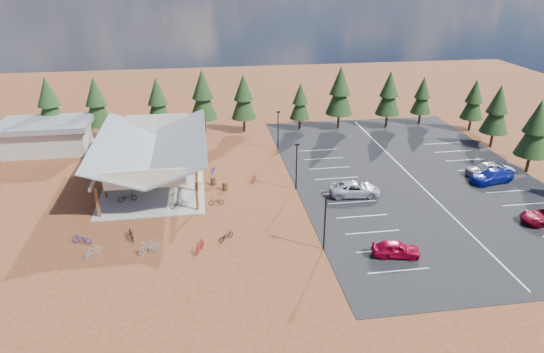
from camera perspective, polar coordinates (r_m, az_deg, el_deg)
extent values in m
plane|color=#553216|center=(49.21, -2.44, -2.82)|extent=(140.00, 140.00, 0.00)
cube|color=black|center=(56.57, 16.17, -0.10)|extent=(27.00, 44.00, 0.04)
cube|color=gray|center=(55.61, -13.55, -0.19)|extent=(10.60, 18.60, 0.10)
cube|color=#4F2216|center=(48.12, -19.86, -2.85)|extent=(0.25, 0.25, 3.00)
cube|color=#4F2216|center=(51.86, -19.08, -0.79)|extent=(0.25, 0.25, 3.00)
cube|color=#4F2216|center=(55.66, -18.41, 0.98)|extent=(0.25, 0.25, 3.00)
cube|color=#4F2216|center=(59.52, -17.82, 2.53)|extent=(0.25, 0.25, 3.00)
cube|color=#4F2216|center=(63.42, -17.31, 3.89)|extent=(0.25, 0.25, 3.00)
cube|color=#4F2216|center=(47.05, -8.84, -2.24)|extent=(0.25, 0.25, 3.00)
cube|color=#4F2216|center=(50.87, -8.88, -0.19)|extent=(0.25, 0.25, 3.00)
cube|color=#4F2216|center=(54.74, -8.91, 1.58)|extent=(0.25, 0.25, 3.00)
cube|color=#4F2216|center=(58.66, -8.94, 3.11)|extent=(0.25, 0.25, 3.00)
cube|color=#4F2216|center=(62.61, -8.96, 4.44)|extent=(0.25, 0.25, 3.00)
cube|color=beige|center=(55.21, -19.01, 2.39)|extent=(0.22, 18.00, 0.35)
cube|color=beige|center=(54.20, -8.59, 3.07)|extent=(0.22, 18.00, 0.35)
cube|color=slate|center=(54.54, -16.97, 3.42)|extent=(5.85, 19.40, 2.13)
cube|color=slate|center=(53.95, -10.88, 3.83)|extent=(5.85, 19.40, 2.13)
cube|color=beige|center=(45.88, -14.76, -0.31)|extent=(7.50, 0.15, 1.80)
cube|color=beige|center=(62.72, -13.32, 6.34)|extent=(7.50, 0.15, 1.80)
cube|color=#ADA593|center=(67.94, -24.87, 4.03)|extent=(10.00, 6.00, 3.20)
cube|color=slate|center=(67.38, -25.15, 5.59)|extent=(11.00, 7.00, 0.70)
cylinder|color=black|center=(40.14, 6.23, -5.45)|extent=(0.14, 0.14, 5.00)
cube|color=black|center=(38.97, 6.39, -2.18)|extent=(0.50, 0.25, 0.18)
cylinder|color=black|center=(50.66, 2.89, 1.09)|extent=(0.14, 0.14, 5.00)
cube|color=black|center=(49.74, 2.95, 3.80)|extent=(0.50, 0.25, 0.18)
cylinder|color=black|center=(61.72, 0.72, 5.34)|extent=(0.14, 0.14, 5.00)
cube|color=black|center=(60.97, 0.73, 7.61)|extent=(0.50, 0.25, 0.18)
cylinder|color=#50351C|center=(51.44, -5.53, -1.12)|extent=(0.60, 0.60, 0.90)
cylinder|color=#50351C|center=(52.80, -6.91, -0.51)|extent=(0.60, 0.60, 0.90)
cylinder|color=#382314|center=(71.44, -24.18, 4.60)|extent=(0.36, 0.36, 2.15)
cone|color=black|center=(70.46, -24.67, 7.41)|extent=(3.79, 3.79, 5.17)
cone|color=black|center=(69.96, -24.97, 9.09)|extent=(2.93, 2.93, 3.88)
cylinder|color=#382314|center=(70.12, -19.50, 4.97)|extent=(0.36, 0.36, 2.08)
cone|color=black|center=(69.14, -19.90, 7.75)|extent=(3.67, 3.67, 5.00)
cone|color=black|center=(68.65, -20.14, 9.41)|extent=(2.83, 2.83, 3.75)
cylinder|color=#382314|center=(68.90, -12.98, 5.40)|extent=(0.36, 0.36, 2.02)
cone|color=black|center=(67.93, -13.24, 8.14)|extent=(3.55, 3.55, 4.84)
cone|color=black|center=(67.44, -13.40, 9.79)|extent=(2.74, 2.74, 3.63)
cylinder|color=#382314|center=(69.20, -7.94, 5.94)|extent=(0.36, 0.36, 2.20)
cone|color=black|center=(68.16, -8.11, 8.94)|extent=(3.88, 3.88, 5.29)
cone|color=black|center=(67.64, -8.22, 10.75)|extent=(3.00, 3.00, 3.97)
cylinder|color=#382314|center=(69.44, -3.28, 6.12)|extent=(0.36, 0.36, 2.01)
cone|color=black|center=(68.48, -3.35, 8.84)|extent=(3.54, 3.54, 4.83)
cone|color=black|center=(67.99, -3.39, 10.48)|extent=(2.74, 2.74, 3.62)
cylinder|color=#382314|center=(70.45, 3.28, 6.23)|extent=(0.36, 0.36, 1.65)
cone|color=black|center=(69.66, 3.33, 8.43)|extent=(2.91, 2.91, 3.97)
cone|color=black|center=(69.24, 3.37, 9.75)|extent=(2.25, 2.25, 2.98)
cylinder|color=#382314|center=(71.39, 7.81, 6.51)|extent=(0.36, 0.36, 2.20)
cone|color=black|center=(70.38, 7.98, 9.41)|extent=(3.87, 3.87, 5.28)
cone|color=black|center=(69.88, 8.08, 11.16)|extent=(2.99, 2.99, 3.96)
cylinder|color=#382314|center=(73.15, 13.30, 6.43)|extent=(0.36, 0.36, 2.01)
cone|color=black|center=(72.25, 13.56, 9.02)|extent=(3.54, 3.54, 4.83)
cone|color=black|center=(71.78, 13.71, 10.57)|extent=(2.74, 2.74, 3.62)
cylinder|color=#382314|center=(76.05, 16.96, 6.58)|extent=(0.36, 0.36, 1.74)
cone|color=black|center=(75.28, 17.23, 8.72)|extent=(3.06, 3.06, 4.17)
cone|color=black|center=(74.88, 17.39, 10.00)|extent=(2.36, 2.36, 3.13)
cylinder|color=#382314|center=(62.78, 27.89, 1.38)|extent=(0.36, 0.36, 2.08)
cone|color=black|center=(61.69, 28.52, 4.42)|extent=(3.66, 3.66, 4.99)
cone|color=black|center=(61.14, 28.89, 6.25)|extent=(2.83, 2.83, 3.74)
cylinder|color=#382314|center=(69.58, 24.42, 4.02)|extent=(0.36, 0.36, 2.00)
cone|color=black|center=(68.63, 24.89, 6.68)|extent=(3.52, 3.52, 4.80)
cone|color=black|center=(68.14, 25.18, 8.29)|extent=(2.72, 2.72, 3.60)
cylinder|color=#382314|center=(75.35, 22.24, 5.71)|extent=(0.36, 0.36, 1.81)
cone|color=black|center=(74.54, 22.61, 7.95)|extent=(3.18, 3.18, 4.34)
cone|color=black|center=(74.13, 22.83, 9.29)|extent=(2.46, 2.46, 3.26)
imported|color=black|center=(50.67, -16.67, -2.32)|extent=(1.93, 0.99, 0.97)
imported|color=#9C9EA3|center=(53.70, -16.41, -0.69)|extent=(1.93, 1.07, 1.11)
imported|color=navy|center=(57.88, -14.64, 1.18)|extent=(1.71, 0.70, 0.88)
imported|color=maroon|center=(61.39, -15.64, 2.50)|extent=(1.93, 1.10, 1.12)
imported|color=black|center=(48.12, -10.97, -3.17)|extent=(1.85, 1.02, 0.92)
imported|color=#9FA3A8|center=(53.07, -11.87, -0.59)|extent=(1.59, 0.51, 0.95)
imported|color=navy|center=(55.90, -11.14, 0.69)|extent=(1.71, 0.99, 0.85)
imported|color=maroon|center=(62.00, -12.03, 3.08)|extent=(1.93, 0.94, 1.12)
imported|color=black|center=(44.13, -16.23, -6.44)|extent=(1.16, 2.03, 1.01)
imported|color=#989CA1|center=(42.62, -20.31, -8.26)|extent=(1.38, 1.36, 0.91)
imported|color=#121C91|center=(44.76, -21.49, -6.84)|extent=(1.85, 1.14, 0.92)
imported|color=maroon|center=(41.06, -8.48, -8.02)|extent=(1.22, 1.91, 1.11)
imported|color=black|center=(42.38, -5.43, -6.94)|extent=(1.62, 1.52, 0.87)
imported|color=gray|center=(41.70, -14.28, -8.01)|extent=(1.90, 1.27, 1.12)
imported|color=#17279F|center=(55.86, -6.90, 0.83)|extent=(0.88, 1.61, 0.80)
imported|color=maroon|center=(53.05, -2.09, -0.23)|extent=(0.98, 1.53, 0.89)
imported|color=black|center=(48.36, -6.58, -2.92)|extent=(1.57, 0.56, 0.82)
imported|color=maroon|center=(41.13, 14.36, -8.26)|extent=(4.11, 2.31, 1.32)
imported|color=#B0B2B9|center=(50.53, 9.70, -1.45)|extent=(5.43, 2.86, 1.46)
imported|color=navy|center=(57.99, 24.46, 0.04)|extent=(5.34, 2.99, 1.46)
imported|color=#9D9EA5|center=(59.64, 23.91, 0.82)|extent=(4.64, 1.98, 1.56)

